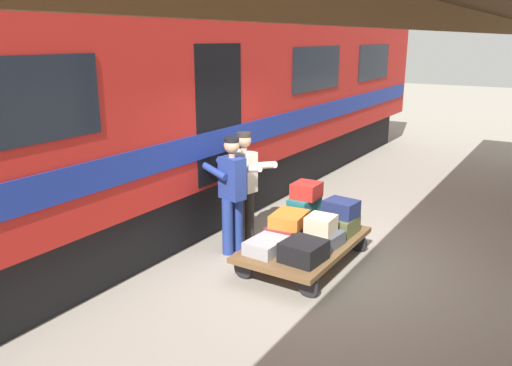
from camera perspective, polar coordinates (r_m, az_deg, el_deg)
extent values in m
plane|color=gray|center=(7.14, 9.07, -9.27)|extent=(60.00, 60.00, 0.00)
cube|color=brown|center=(6.16, 19.63, 17.22)|extent=(0.08, 14.87, 0.30)
cube|color=#B21E19|center=(8.43, -12.58, 11.03)|extent=(3.00, 18.56, 2.90)
cube|color=black|center=(8.79, -11.84, -1.39)|extent=(2.55, 17.63, 0.90)
cube|color=navy|center=(7.57, -3.99, 4.72)|extent=(0.03, 18.19, 0.36)
cube|color=black|center=(13.25, 13.14, 13.09)|extent=(0.02, 2.04, 0.84)
cube|color=black|center=(10.24, 6.92, 12.66)|extent=(0.02, 2.04, 0.84)
cube|color=black|center=(5.21, -25.93, 8.08)|extent=(0.02, 2.04, 0.84)
cube|color=black|center=(7.54, -4.42, 7.75)|extent=(0.12, 1.10, 2.00)
cube|color=brown|center=(7.06, 5.47, -6.82)|extent=(1.18, 2.03, 0.07)
cylinder|color=black|center=(6.28, 5.92, -11.54)|extent=(0.26, 0.05, 0.26)
cylinder|color=black|center=(6.70, -1.43, -9.61)|extent=(0.26, 0.05, 0.26)
cylinder|color=black|center=(7.64, 11.40, -6.60)|extent=(0.26, 0.05, 0.26)
cylinder|color=black|center=(7.99, 5.05, -5.31)|extent=(0.26, 0.05, 0.26)
cube|color=brown|center=(7.37, 9.32, -4.64)|extent=(0.47, 0.50, 0.24)
cube|color=black|center=(6.42, 5.36, -7.62)|extent=(0.51, 0.53, 0.25)
cube|color=maroon|center=(7.12, 3.58, -5.39)|extent=(0.43, 0.62, 0.20)
cube|color=brown|center=(7.59, 5.61, -4.11)|extent=(0.47, 0.52, 0.19)
cube|color=#9EA0A5|center=(6.67, 1.26, -6.99)|extent=(0.43, 0.61, 0.17)
cube|color=#4C515B|center=(6.90, 7.47, -6.27)|extent=(0.48, 0.55, 0.18)
cube|color=beige|center=(6.83, 7.31, -4.64)|extent=(0.36, 0.38, 0.23)
cube|color=#1E666B|center=(7.52, 5.45, -2.54)|extent=(0.35, 0.53, 0.24)
cube|color=navy|center=(7.31, 9.55, -2.82)|extent=(0.47, 0.41, 0.23)
cube|color=#AD231E|center=(7.47, 5.70, -0.81)|extent=(0.38, 0.41, 0.22)
cube|color=#CC6B23|center=(7.02, 3.77, -4.07)|extent=(0.49, 0.57, 0.18)
cylinder|color=navy|center=(7.44, -2.06, -4.59)|extent=(0.16, 0.16, 0.82)
cylinder|color=navy|center=(7.32, -3.20, -4.97)|extent=(0.16, 0.16, 0.82)
cube|color=navy|center=(7.16, -2.70, 0.54)|extent=(0.40, 0.29, 0.60)
cylinder|color=tan|center=(7.08, -2.73, 3.12)|extent=(0.09, 0.09, 0.06)
sphere|color=tan|center=(7.05, -2.75, 4.23)|extent=(0.22, 0.22, 0.22)
cylinder|color=black|center=(7.03, -2.76, 4.89)|extent=(0.21, 0.21, 0.06)
cylinder|color=navy|center=(7.39, -2.94, 1.84)|extent=(0.54, 0.21, 0.21)
cylinder|color=navy|center=(7.19, -4.83, 1.40)|extent=(0.54, 0.21, 0.21)
cylinder|color=#332D28|center=(7.67, -1.85, -3.96)|extent=(0.16, 0.16, 0.82)
cylinder|color=#332D28|center=(7.80, -0.81, -3.60)|extent=(0.16, 0.16, 0.82)
cube|color=silver|center=(7.52, -1.36, 1.32)|extent=(0.40, 0.29, 0.60)
cylinder|color=tan|center=(7.45, -1.38, 3.78)|extent=(0.09, 0.09, 0.06)
sphere|color=tan|center=(7.42, -1.38, 4.84)|extent=(0.22, 0.22, 0.22)
cylinder|color=#332D28|center=(7.40, -1.39, 5.46)|extent=(0.21, 0.21, 0.06)
cylinder|color=silver|center=(7.24, -1.02, 1.55)|extent=(0.54, 0.20, 0.21)
cylinder|color=silver|center=(7.46, 0.70, 2.00)|extent=(0.54, 0.20, 0.21)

